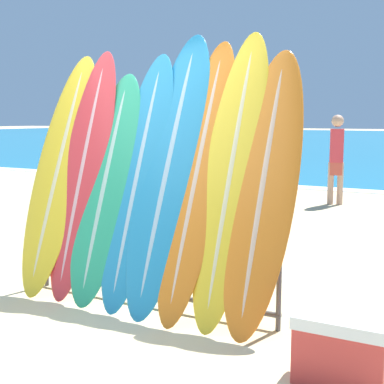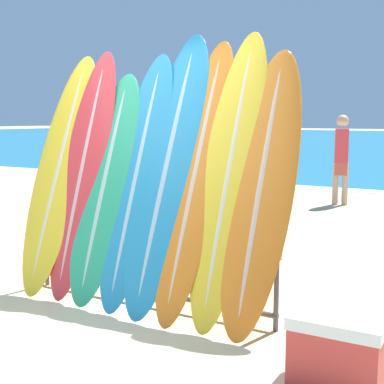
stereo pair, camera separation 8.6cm
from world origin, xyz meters
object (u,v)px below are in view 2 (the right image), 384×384
(surfboard_rack, at_px, (147,252))
(surfboard_slot_2, at_px, (105,186))
(surfboard_slot_1, at_px, (83,172))
(surfboard_slot_5, at_px, (196,176))
(surfboard_slot_0, at_px, (60,171))
(cooler_box, at_px, (337,350))
(surfboard_slot_3, at_px, (137,178))
(person_far_left, at_px, (341,156))
(surfboard_slot_7, at_px, (261,188))
(surfboard_slot_4, at_px, (168,169))
(surfboard_slot_6, at_px, (230,175))
(person_mid_beach, at_px, (272,178))

(surfboard_rack, height_order, surfboard_slot_2, surfboard_slot_2)
(surfboard_slot_1, xyz_separation_m, surfboard_slot_5, (1.17, 0.04, 0.02))
(surfboard_slot_0, relative_size, cooler_box, 4.00)
(surfboard_slot_3, height_order, person_far_left, surfboard_slot_3)
(surfboard_slot_2, relative_size, surfboard_slot_7, 0.94)
(surfboard_slot_4, relative_size, person_far_left, 1.42)
(surfboard_slot_0, relative_size, surfboard_slot_4, 0.94)
(surfboard_rack, xyz_separation_m, cooler_box, (1.80, -0.59, -0.26))
(surfboard_slot_1, distance_m, surfboard_slot_7, 1.76)
(surfboard_slot_5, relative_size, surfboard_slot_7, 1.05)
(surfboard_slot_7, distance_m, cooler_box, 1.34)
(surfboard_slot_1, xyz_separation_m, person_far_left, (0.85, 6.26, -0.22))
(surfboard_slot_0, bearing_deg, surfboard_slot_7, -0.20)
(surfboard_slot_7, bearing_deg, surfboard_slot_3, 179.57)
(surfboard_rack, bearing_deg, surfboard_slot_2, 176.36)
(surfboard_slot_0, relative_size, surfboard_slot_2, 1.10)
(surfboard_slot_5, relative_size, surfboard_slot_6, 0.98)
(surfboard_rack, height_order, surfboard_slot_5, surfboard_slot_5)
(person_mid_beach, bearing_deg, surfboard_slot_6, -117.53)
(surfboard_rack, relative_size, surfboard_slot_4, 1.01)
(surfboard_slot_3, height_order, person_mid_beach, surfboard_slot_3)
(surfboard_slot_2, bearing_deg, cooler_box, -15.46)
(surfboard_slot_5, bearing_deg, surfboard_slot_0, -178.83)
(surfboard_slot_0, height_order, surfboard_slot_1, surfboard_slot_1)
(surfboard_slot_1, height_order, person_mid_beach, surfboard_slot_1)
(surfboard_slot_3, bearing_deg, surfboard_slot_4, 7.44)
(person_mid_beach, distance_m, cooler_box, 3.00)
(surfboard_rack, distance_m, surfboard_slot_1, 0.99)
(surfboard_rack, distance_m, person_mid_beach, 2.05)
(surfboard_slot_7, bearing_deg, surfboard_rack, -176.58)
(person_mid_beach, bearing_deg, cooler_box, -99.15)
(surfboard_slot_3, distance_m, surfboard_slot_6, 0.88)
(surfboard_slot_4, distance_m, person_mid_beach, 1.88)
(person_mid_beach, bearing_deg, surfboard_slot_3, -143.76)
(surfboard_slot_0, xyz_separation_m, cooler_box, (2.83, -0.66, -0.91))
(surfboard_slot_6, relative_size, cooler_box, 4.19)
(surfboard_slot_6, height_order, surfboard_slot_7, surfboard_slot_6)
(surfboard_slot_3, bearing_deg, surfboard_slot_6, 1.71)
(surfboard_rack, bearing_deg, person_far_left, 89.00)
(surfboard_slot_3, bearing_deg, person_far_left, 87.70)
(surfboard_slot_7, bearing_deg, surfboard_slot_4, 176.92)
(surfboard_slot_0, distance_m, surfboard_slot_3, 0.89)
(surfboard_slot_4, bearing_deg, surfboard_slot_3, -172.56)
(surfboard_slot_6, height_order, person_mid_beach, surfboard_slot_6)
(surfboard_slot_7, bearing_deg, surfboard_slot_1, 179.96)
(surfboard_rack, height_order, person_mid_beach, person_mid_beach)
(surfboard_rack, xyz_separation_m, surfboard_slot_7, (1.02, 0.06, 0.62))
(surfboard_slot_3, height_order, surfboard_slot_6, surfboard_slot_6)
(surfboard_slot_7, distance_m, person_far_left, 6.33)
(surfboard_slot_6, distance_m, cooler_box, 1.59)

